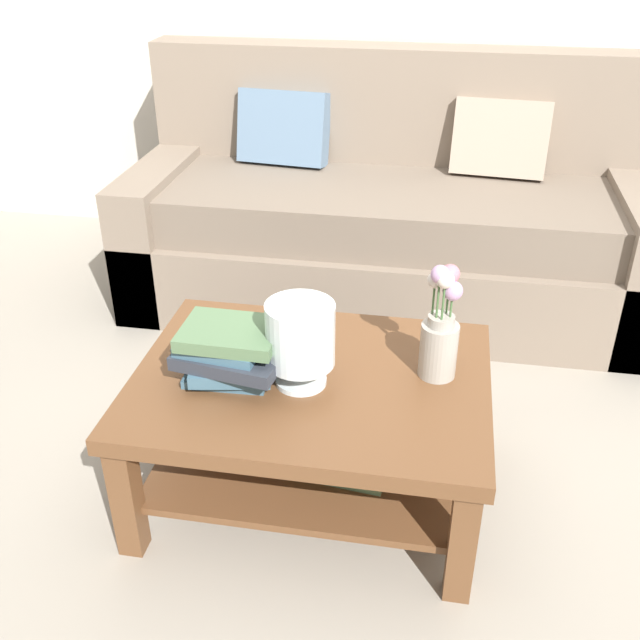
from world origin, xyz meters
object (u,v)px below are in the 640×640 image
coffee_table (313,410)px  flower_pitcher (440,332)px  book_stack_main (230,353)px  glass_hurricane_vase (301,337)px  couch (389,220)px

coffee_table → flower_pitcher: flower_pitcher is taller
book_stack_main → glass_hurricane_vase: bearing=4.0°
glass_hurricane_vase → book_stack_main: bearing=-176.0°
glass_hurricane_vase → coffee_table: bearing=51.6°
book_stack_main → glass_hurricane_vase: (0.20, 0.01, 0.06)m
coffee_table → glass_hurricane_vase: (-0.03, -0.04, 0.27)m
couch → coffee_table: couch is taller
couch → glass_hurricane_vase: (-0.12, -1.40, 0.21)m
book_stack_main → glass_hurricane_vase: size_ratio=1.29×
couch → glass_hurricane_vase: 1.42m
coffee_table → book_stack_main: size_ratio=3.15×
couch → book_stack_main: bearing=-102.9°
coffee_table → glass_hurricane_vase: 0.27m
glass_hurricane_vase → flower_pitcher: flower_pitcher is taller
couch → coffee_table: bearing=-94.0°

